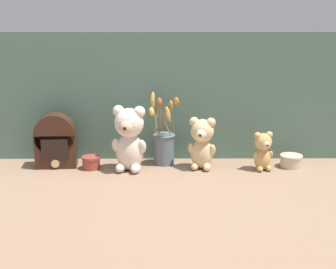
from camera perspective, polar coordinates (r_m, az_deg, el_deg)
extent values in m
plane|color=#8E7056|center=(2.42, 0.00, -3.83)|extent=(4.00, 4.00, 0.00)
cube|color=#4C6B5B|center=(2.50, -0.02, 4.18)|extent=(1.70, 0.02, 0.62)
ellipsoid|color=beige|center=(2.38, -4.27, -1.91)|extent=(0.15, 0.13, 0.18)
sphere|color=beige|center=(2.35, -4.34, 1.29)|extent=(0.14, 0.14, 0.14)
sphere|color=#D1B289|center=(2.30, -4.64, 0.80)|extent=(0.06, 0.06, 0.06)
sphere|color=black|center=(2.28, -4.81, 0.67)|extent=(0.02, 0.02, 0.02)
sphere|color=beige|center=(2.32, -3.19, 2.51)|extent=(0.05, 0.05, 0.05)
sphere|color=beige|center=(2.35, -5.52, 2.59)|extent=(0.05, 0.05, 0.05)
ellipsoid|color=beige|center=(2.35, -2.89, -1.34)|extent=(0.05, 0.07, 0.08)
ellipsoid|color=beige|center=(2.38, -5.78, -1.20)|extent=(0.05, 0.07, 0.08)
ellipsoid|color=beige|center=(2.36, -3.63, -3.77)|extent=(0.06, 0.08, 0.04)
ellipsoid|color=beige|center=(2.38, -5.30, -3.66)|extent=(0.06, 0.08, 0.04)
ellipsoid|color=#DBBC84|center=(2.41, 3.78, -2.14)|extent=(0.12, 0.11, 0.14)
sphere|color=#DBBC84|center=(2.38, 3.82, 0.40)|extent=(0.11, 0.11, 0.11)
sphere|color=beige|center=(2.34, 3.68, 0.00)|extent=(0.05, 0.05, 0.05)
sphere|color=black|center=(2.32, 3.60, -0.11)|extent=(0.01, 0.01, 0.01)
sphere|color=#DBBC84|center=(2.36, 4.78, 1.35)|extent=(0.04, 0.04, 0.04)
sphere|color=#DBBC84|center=(2.38, 2.90, 1.44)|extent=(0.04, 0.04, 0.04)
ellipsoid|color=#DBBC84|center=(2.39, 4.94, -1.69)|extent=(0.04, 0.05, 0.06)
ellipsoid|color=#DBBC84|center=(2.40, 2.59, -1.56)|extent=(0.04, 0.05, 0.06)
ellipsoid|color=#DBBC84|center=(2.39, 4.33, -3.61)|extent=(0.05, 0.06, 0.04)
ellipsoid|color=#DBBC84|center=(2.40, 2.97, -3.53)|extent=(0.05, 0.06, 0.04)
ellipsoid|color=tan|center=(2.43, 10.40, -2.68)|extent=(0.09, 0.08, 0.11)
sphere|color=tan|center=(2.40, 10.50, -0.81)|extent=(0.08, 0.08, 0.08)
sphere|color=#D1B289|center=(2.38, 10.79, -1.11)|extent=(0.04, 0.04, 0.04)
sphere|color=black|center=(2.36, 10.96, -1.20)|extent=(0.01, 0.01, 0.01)
sphere|color=tan|center=(2.41, 11.16, -0.03)|extent=(0.03, 0.03, 0.03)
sphere|color=tan|center=(2.38, 9.89, -0.12)|extent=(0.03, 0.03, 0.03)
ellipsoid|color=tan|center=(2.43, 11.28, -2.23)|extent=(0.03, 0.04, 0.05)
ellipsoid|color=tan|center=(2.40, 9.69, -2.37)|extent=(0.03, 0.04, 0.05)
ellipsoid|color=tan|center=(2.43, 11.05, -3.69)|extent=(0.04, 0.05, 0.03)
ellipsoid|color=tan|center=(2.41, 10.13, -3.78)|extent=(0.04, 0.05, 0.03)
cylinder|color=slate|center=(2.47, -0.45, -1.60)|extent=(0.10, 0.10, 0.15)
torus|color=slate|center=(2.45, -0.45, -0.06)|extent=(0.11, 0.11, 0.01)
cylinder|color=olive|center=(2.44, -1.29, 2.06)|extent=(0.02, 0.04, 0.17)
ellipsoid|color=gold|center=(2.44, -1.72, 4.03)|extent=(0.03, 0.04, 0.06)
cylinder|color=olive|center=(2.41, -1.32, 1.27)|extent=(0.03, 0.05, 0.12)
ellipsoid|color=gold|center=(2.39, -1.82, 2.55)|extent=(0.04, 0.04, 0.05)
cylinder|color=olive|center=(2.45, -0.88, 1.85)|extent=(0.01, 0.01, 0.15)
ellipsoid|color=#C65B28|center=(2.43, -0.96, 3.59)|extent=(0.03, 0.04, 0.04)
cylinder|color=olive|center=(2.40, -0.19, 1.19)|extent=(0.04, 0.02, 0.12)
ellipsoid|color=gold|center=(2.37, -0.05, 2.46)|extent=(0.04, 0.03, 0.06)
cylinder|color=olive|center=(2.42, 0.16, 1.59)|extent=(0.01, 0.02, 0.14)
ellipsoid|color=gold|center=(2.41, 0.34, 3.17)|extent=(0.03, 0.03, 0.06)
cylinder|color=olive|center=(2.42, 0.45, 1.85)|extent=(0.02, 0.05, 0.16)
ellipsoid|color=orange|center=(2.39, 0.94, 3.71)|extent=(0.03, 0.04, 0.04)
cylinder|color=olive|center=(2.46, -1.27, 1.74)|extent=(0.03, 0.04, 0.14)
ellipsoid|color=tan|center=(2.45, -1.71, 3.36)|extent=(0.03, 0.04, 0.06)
cylinder|color=olive|center=(2.40, -0.20, 0.96)|extent=(0.04, 0.02, 0.10)
ellipsoid|color=tan|center=(2.37, -0.07, 1.99)|extent=(0.04, 0.03, 0.06)
cube|color=#381E14|center=(2.49, -12.29, -1.70)|extent=(0.20, 0.11, 0.16)
cylinder|color=#381E14|center=(2.47, -12.39, 0.09)|extent=(0.20, 0.11, 0.19)
cube|color=black|center=(2.43, -12.47, -1.60)|extent=(0.12, 0.01, 0.09)
cylinder|color=#D6BC7A|center=(2.45, -12.38, -3.19)|extent=(0.04, 0.01, 0.04)
cylinder|color=beige|center=(2.51, 13.48, -2.99)|extent=(0.10, 0.10, 0.05)
cylinder|color=beige|center=(2.50, 13.52, -2.35)|extent=(0.11, 0.11, 0.01)
cylinder|color=#993D33|center=(2.44, -8.51, -3.22)|extent=(0.08, 0.08, 0.05)
cylinder|color=#993D33|center=(2.43, -8.54, -2.55)|extent=(0.09, 0.09, 0.01)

